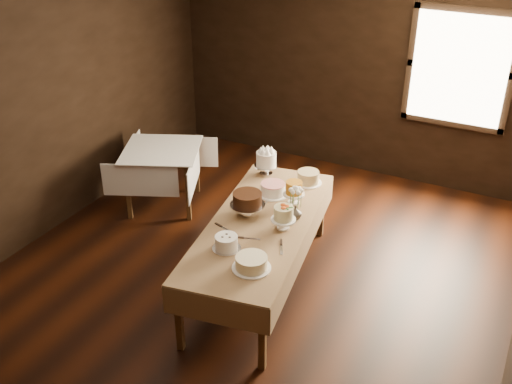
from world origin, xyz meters
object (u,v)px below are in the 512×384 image
at_px(cake_cream, 251,263).
at_px(cake_server_c, 264,205).
at_px(cake_server_b, 281,250).
at_px(cake_lattice, 273,190).
at_px(cake_speckled, 308,178).
at_px(cake_meringue, 266,164).
at_px(cake_server_a, 252,239).
at_px(cake_server_e, 227,230).
at_px(flower_vase, 295,213).
at_px(cake_caramel, 294,194).
at_px(side_table, 162,156).
at_px(cake_flowers, 283,219).
at_px(cake_chocolate, 247,205).
at_px(cake_swirl, 226,243).
at_px(display_table, 260,227).

xyz_separation_m(cake_cream, cake_server_c, (-0.39, 1.01, -0.05)).
relative_size(cake_cream, cake_server_b, 1.41).
bearing_deg(cake_lattice, cake_speckled, 60.66).
bearing_deg(cake_meringue, cake_server_a, -69.06).
xyz_separation_m(cake_speckled, cake_server_e, (-0.30, -1.22, -0.06)).
xyz_separation_m(cake_speckled, cake_server_c, (-0.21, -0.64, -0.06)).
bearing_deg(flower_vase, cake_server_c, 166.48).
bearing_deg(cake_server_b, cake_server_e, -122.25).
bearing_deg(cake_server_e, flower_vase, 62.05).
height_order(cake_caramel, cake_server_e, cake_caramel).
xyz_separation_m(side_table, flower_vase, (2.06, -0.69, 0.13)).
distance_m(cake_speckled, flower_vase, 0.75).
relative_size(cake_caramel, cake_cream, 0.75).
relative_size(cake_meringue, cake_server_a, 1.16).
height_order(cake_speckled, cake_server_c, cake_speckled).
xyz_separation_m(cake_caramel, flower_vase, (0.14, -0.27, -0.04)).
bearing_deg(cake_caramel, cake_flowers, -77.22).
distance_m(cake_chocolate, cake_flowers, 0.42).
bearing_deg(flower_vase, cake_cream, -89.73).
height_order(cake_lattice, cake_swirl, cake_swirl).
height_order(cake_lattice, cake_caramel, cake_caramel).
relative_size(cake_meringue, cake_caramel, 1.09).
bearing_deg(flower_vase, cake_swirl, -113.44).
height_order(cake_server_c, cake_server_e, same).
height_order(cake_lattice, cake_server_b, cake_lattice).
relative_size(cake_swirl, flower_vase, 2.02).
relative_size(cake_flowers, cake_server_e, 1.06).
bearing_deg(display_table, cake_chocolate, 156.41).
relative_size(display_table, cake_chocolate, 7.21).
bearing_deg(cake_lattice, cake_flowers, -55.75).
height_order(cake_server_a, cake_server_e, same).
bearing_deg(cake_speckled, cake_server_a, -91.05).
relative_size(cake_meringue, cake_swirl, 1.06).
bearing_deg(cake_server_e, cake_server_c, 97.80).
relative_size(cake_cream, flower_vase, 2.61).
height_order(cake_speckled, cake_cream, cake_speckled).
bearing_deg(cake_server_e, cake_swirl, -44.75).
bearing_deg(cake_server_b, cake_meringue, -174.02).
bearing_deg(flower_vase, cake_flowers, -97.14).
xyz_separation_m(cake_cream, cake_server_a, (-0.20, 0.41, -0.05)).
relative_size(side_table, cake_lattice, 3.68).
height_order(side_table, cake_caramel, cake_caramel).
xyz_separation_m(cake_cream, cake_server_e, (-0.48, 0.43, -0.05)).
distance_m(side_table, flower_vase, 2.17).
height_order(cake_speckled, cake_server_e, cake_speckled).
height_order(cake_caramel, cake_swirl, cake_caramel).
height_order(cake_caramel, cake_server_c, cake_caramel).
height_order(cake_speckled, cake_lattice, cake_speckled).
distance_m(side_table, cake_chocolate, 1.82).
height_order(cake_caramel, cake_flowers, cake_caramel).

